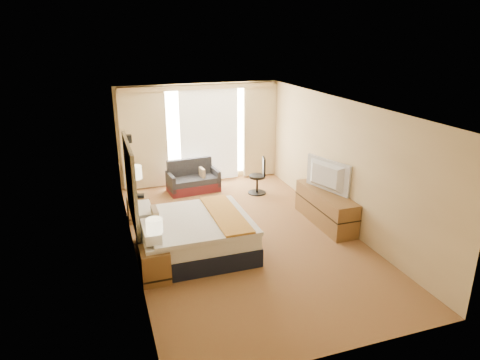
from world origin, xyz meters
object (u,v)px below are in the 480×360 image
object	(u,v)px
media_dresser	(325,208)
loveseat	(193,181)
desk_chair	(259,178)
lamp_right	(134,173)
nightstand_right	(138,207)
lamp_left	(154,226)
television	(324,176)
nightstand_left	(155,264)
bed	(194,235)
floor_lamp	(130,156)

from	to	relation	value
media_dresser	loveseat	size ratio (longest dim) A/B	1.37
desk_chair	lamp_right	distance (m)	3.18
loveseat	nightstand_right	bearing A→B (deg)	-143.43
nightstand_right	lamp_right	world-z (taller)	lamp_right
nightstand_right	desk_chair	distance (m)	3.09
loveseat	desk_chair	size ratio (longest dim) A/B	1.42
lamp_left	television	world-z (taller)	television
nightstand_left	bed	size ratio (longest dim) A/B	0.28
nightstand_left	media_dresser	world-z (taller)	media_dresser
lamp_left	television	size ratio (longest dim) A/B	0.48
loveseat	lamp_left	xyz separation A→B (m)	(-1.47, -3.91, 0.72)
media_dresser	lamp_right	size ratio (longest dim) A/B	2.74
desk_chair	nightstand_left	bearing A→B (deg)	-117.92
bed	floor_lamp	distance (m)	2.91
loveseat	floor_lamp	world-z (taller)	floor_lamp
nightstand_right	television	distance (m)	3.98
lamp_right	television	size ratio (longest dim) A/B	0.57
bed	media_dresser	bearing A→B (deg)	7.17
loveseat	lamp_left	bearing A→B (deg)	-115.99
nightstand_right	bed	bearing A→B (deg)	-65.95
lamp_left	lamp_right	world-z (taller)	lamp_right
media_dresser	lamp_left	size ratio (longest dim) A/B	3.28
lamp_left	television	bearing A→B (deg)	17.92
bed	desk_chair	distance (m)	3.30
nightstand_right	television	xyz separation A→B (m)	(3.65, -1.39, 0.76)
nightstand_left	loveseat	size ratio (longest dim) A/B	0.42
floor_lamp	lamp_left	distance (m)	3.42
media_dresser	television	size ratio (longest dim) A/B	1.56
media_dresser	floor_lamp	distance (m)	4.46
nightstand_right	lamp_right	xyz separation A→B (m)	(-0.02, -0.02, 0.78)
floor_lamp	nightstand_right	bearing A→B (deg)	-87.98
bed	desk_chair	bearing A→B (deg)	47.93
floor_lamp	lamp_right	size ratio (longest dim) A/B	2.55
lamp_right	desk_chair	bearing A→B (deg)	12.18
floor_lamp	desk_chair	size ratio (longest dim) A/B	1.81
bed	lamp_right	xyz separation A→B (m)	(-0.83, 1.79, 0.71)
media_dresser	loveseat	bearing A→B (deg)	128.14
bed	lamp_left	distance (m)	1.25
nightstand_left	television	world-z (taller)	television
nightstand_left	bed	world-z (taller)	bed
nightstand_left	nightstand_right	world-z (taller)	same
floor_lamp	lamp_right	xyz separation A→B (m)	(0.01, -0.87, -0.12)
floor_lamp	media_dresser	bearing A→B (deg)	-31.66
nightstand_left	lamp_right	bearing A→B (deg)	90.51
media_dresser	lamp_left	world-z (taller)	lamp_left
nightstand_left	television	size ratio (longest dim) A/B	0.48
loveseat	lamp_right	size ratio (longest dim) A/B	2.00
media_dresser	bed	bearing A→B (deg)	-172.83
loveseat	television	xyz separation A→B (m)	(2.15, -2.74, 0.77)
loveseat	desk_chair	xyz separation A→B (m)	(1.52, -0.71, 0.15)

